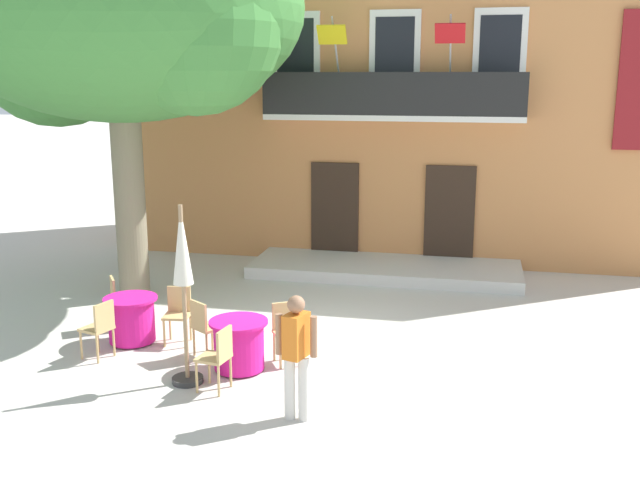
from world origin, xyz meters
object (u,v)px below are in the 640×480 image
object	(u,v)px
cafe_chair_near_tree_1	(287,328)
cafe_chair_middle_2	(100,326)
cafe_chair_near_tree_2	(205,324)
cafe_table_near_tree	(239,345)
plane_tree	(115,17)
cafe_table_middle	(131,319)
cafe_chair_middle_0	(178,311)
pedestrian_near_entrance	(296,351)
cafe_chair_near_tree_0	(218,354)
cafe_chair_middle_1	(120,299)
cafe_umbrella	(183,269)

from	to	relation	value
cafe_chair_near_tree_1	cafe_chair_middle_2	bearing A→B (deg)	-170.20
cafe_chair_near_tree_2	cafe_table_near_tree	bearing A→B (deg)	-28.44
plane_tree	cafe_table_near_tree	bearing A→B (deg)	-43.69
cafe_table_near_tree	cafe_table_middle	world-z (taller)	same
cafe_chair_near_tree_1	cafe_chair_near_tree_2	bearing A→B (deg)	-175.63
cafe_table_middle	cafe_chair_middle_0	size ratio (longest dim) A/B	0.95
cafe_chair_near_tree_2	cafe_chair_middle_2	xyz separation A→B (m)	(-1.54, -0.39, 0.00)
cafe_table_near_tree	pedestrian_near_entrance	bearing A→B (deg)	-48.17
cafe_chair_near_tree_0	pedestrian_near_entrance	bearing A→B (deg)	-25.46
cafe_chair_near_tree_2	cafe_chair_middle_0	size ratio (longest dim) A/B	1.00
cafe_table_near_tree	cafe_chair_near_tree_2	bearing A→B (deg)	151.56
cafe_chair_middle_2	cafe_chair_near_tree_2	bearing A→B (deg)	14.13
plane_tree	cafe_chair_middle_1	bearing A→B (deg)	-68.57
cafe_chair_middle_0	cafe_chair_near_tree_1	bearing A→B (deg)	-12.69
cafe_table_middle	cafe_chair_middle_1	xyz separation A→B (m)	(-0.49, 0.57, 0.14)
cafe_chair_near_tree_0	cafe_chair_middle_1	distance (m)	3.23
cafe_table_near_tree	cafe_umbrella	bearing A→B (deg)	-134.43
cafe_chair_near_tree_1	cafe_chair_middle_1	world-z (taller)	same
cafe_chair_near_tree_1	cafe_table_middle	distance (m)	2.67
cafe_chair_near_tree_0	cafe_chair_near_tree_1	world-z (taller)	same
cafe_chair_middle_1	cafe_chair_middle_2	size ratio (longest dim) A/B	1.00
cafe_chair_near_tree_1	cafe_table_middle	size ratio (longest dim) A/B	1.05
cafe_table_near_tree	cafe_chair_middle_1	bearing A→B (deg)	153.26
cafe_table_middle	cafe_chair_near_tree_1	bearing A→B (deg)	-5.51
cafe_chair_near_tree_2	cafe_umbrella	bearing A→B (deg)	-84.63
plane_tree	cafe_chair_middle_0	bearing A→B (deg)	-48.95
cafe_table_middle	cafe_chair_middle_2	size ratio (longest dim) A/B	0.95
cafe_chair_near_tree_0	cafe_chair_near_tree_1	size ratio (longest dim) A/B	1.00
plane_tree	cafe_chair_near_tree_2	world-z (taller)	plane_tree
plane_tree	cafe_table_middle	bearing A→B (deg)	-63.29
cafe_chair_middle_2	cafe_chair_middle_1	bearing A→B (deg)	104.83
cafe_chair_middle_0	pedestrian_near_entrance	xyz separation A→B (m)	(2.53, -2.24, 0.39)
plane_tree	cafe_chair_near_tree_1	xyz separation A→B (m)	(3.87, -2.67, -4.73)
cafe_umbrella	cafe_chair_near_tree_0	bearing A→B (deg)	-17.51
cafe_chair_near_tree_2	pedestrian_near_entrance	size ratio (longest dim) A/B	0.56
plane_tree	cafe_chair_near_tree_1	bearing A→B (deg)	-34.58
cafe_chair_middle_2	cafe_umbrella	distance (m)	2.06
cafe_chair_near_tree_0	cafe_chair_middle_1	world-z (taller)	same
cafe_chair_near_tree_0	pedestrian_near_entrance	xyz separation A→B (m)	(1.25, -0.60, 0.39)
plane_tree	pedestrian_near_entrance	xyz separation A→B (m)	(4.48, -4.47, -4.34)
cafe_chair_near_tree_1	cafe_chair_near_tree_2	size ratio (longest dim) A/B	1.00
plane_tree	cafe_chair_near_tree_2	distance (m)	6.07
cafe_chair_middle_0	cafe_chair_middle_1	bearing A→B (deg)	162.13
plane_tree	cafe_chair_near_tree_1	distance (m)	6.67
cafe_chair_near_tree_1	cafe_umbrella	xyz separation A→B (m)	(-1.17, -1.04, 1.14)
cafe_chair_near_tree_0	cafe_chair_near_tree_2	distance (m)	1.27
cafe_chair_middle_1	pedestrian_near_entrance	size ratio (longest dim) A/B	0.56
cafe_chair_near_tree_2	cafe_chair_middle_1	xyz separation A→B (m)	(-1.89, 0.92, 0.00)
cafe_chair_middle_0	cafe_table_middle	bearing A→B (deg)	-166.41
cafe_chair_near_tree_2	cafe_chair_middle_0	bearing A→B (deg)	141.29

